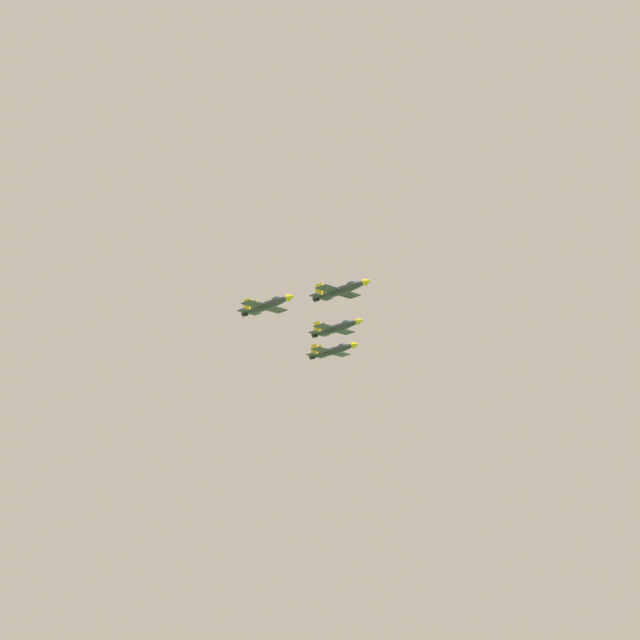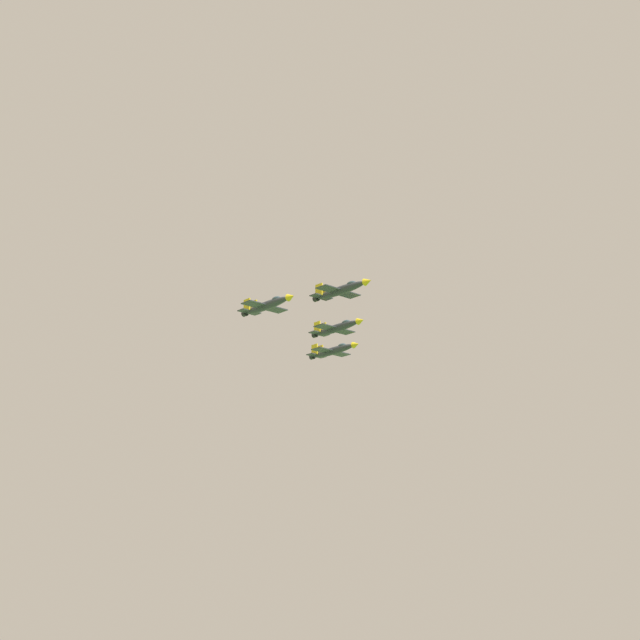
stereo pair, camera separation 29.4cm
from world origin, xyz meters
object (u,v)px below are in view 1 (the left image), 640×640
object	(u,v)px
jet_left_wingman	(337,328)
jet_right_wingman	(267,305)
jet_lead	(341,290)
jet_left_outer	(333,351)

from	to	relation	value
jet_left_wingman	jet_right_wingman	xyz separation A→B (m)	(16.17, -14.20, 0.99)
jet_lead	jet_left_outer	bearing A→B (deg)	139.32
jet_left_wingman	jet_right_wingman	distance (m)	21.54
jet_right_wingman	jet_left_outer	size ratio (longest dim) A/B	1.00
jet_lead	jet_right_wingman	world-z (taller)	jet_lead
jet_lead	jet_left_wingman	world-z (taller)	jet_lead
jet_left_outer	jet_right_wingman	bearing A→B (deg)	-68.09
jet_right_wingman	jet_left_wingman	bearing A→B (deg)	90.96
jet_right_wingman	jet_left_outer	xyz separation A→B (m)	(-32.60, 11.79, -2.14)
jet_right_wingman	jet_left_outer	world-z (taller)	jet_right_wingman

